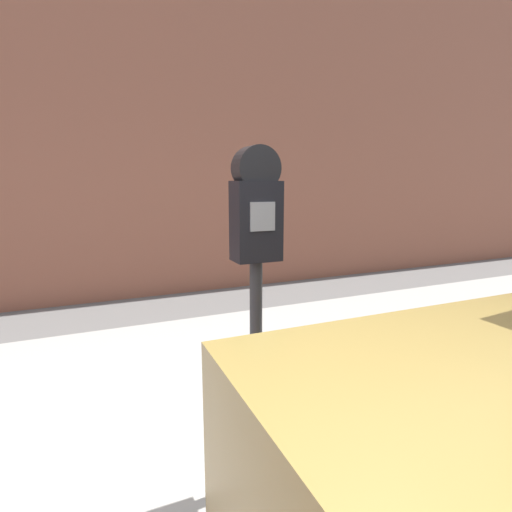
# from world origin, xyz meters

# --- Properties ---
(sidewalk) EXTENTS (24.00, 2.80, 0.11)m
(sidewalk) POSITION_xyz_m (0.00, 2.20, 0.06)
(sidewalk) COLOR #ADAAA3
(sidewalk) RESTS_ON ground_plane
(building_facade) EXTENTS (24.00, 0.30, 4.71)m
(building_facade) POSITION_xyz_m (0.00, 5.11, 2.35)
(building_facade) COLOR #935642
(building_facade) RESTS_ON ground_plane
(parking_meter) EXTENTS (0.19, 0.13, 1.51)m
(parking_meter) POSITION_xyz_m (0.40, 1.26, 1.22)
(parking_meter) COLOR #2D2D30
(parking_meter) RESTS_ON sidewalk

